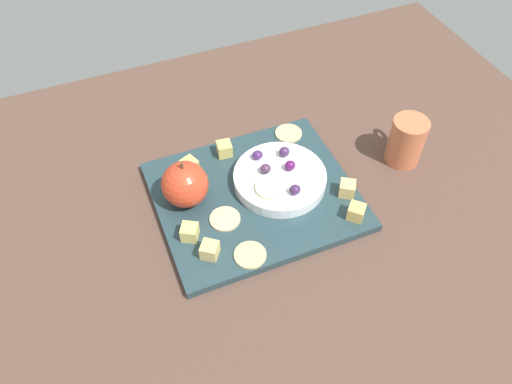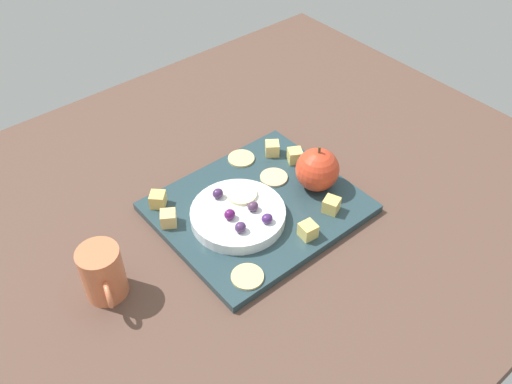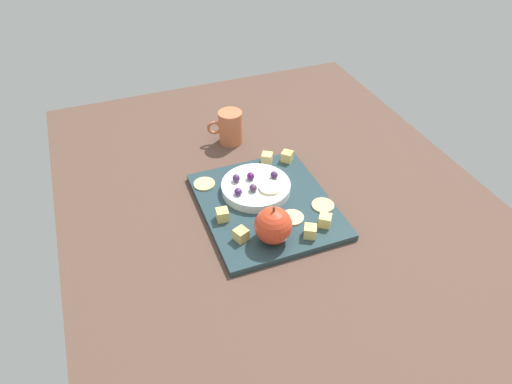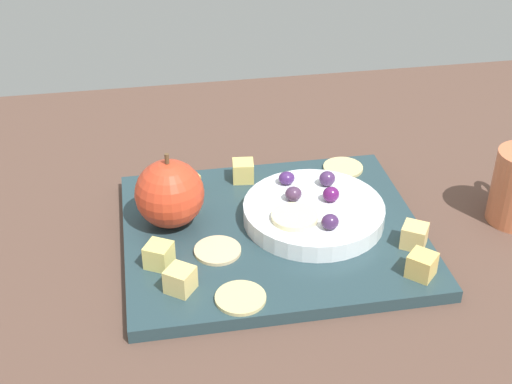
# 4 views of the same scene
# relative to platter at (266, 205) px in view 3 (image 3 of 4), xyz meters

# --- Properties ---
(table) EXTENTS (1.27, 1.00, 0.04)m
(table) POSITION_rel_platter_xyz_m (0.02, -0.03, -0.03)
(table) COLOR brown
(table) RESTS_ON ground
(platter) EXTENTS (0.34, 0.29, 0.02)m
(platter) POSITION_rel_platter_xyz_m (0.00, 0.00, 0.00)
(platter) COLOR #273E45
(platter) RESTS_ON table
(serving_dish) EXTENTS (0.16, 0.16, 0.02)m
(serving_dish) POSITION_rel_platter_xyz_m (0.05, 0.01, 0.02)
(serving_dish) COLOR white
(serving_dish) RESTS_ON platter
(apple_whole) EXTENTS (0.08, 0.08, 0.08)m
(apple_whole) POSITION_rel_platter_xyz_m (-0.11, 0.03, 0.05)
(apple_whole) COLOR red
(apple_whole) RESTS_ON platter
(apple_stem) EXTENTS (0.01, 0.01, 0.01)m
(apple_stem) POSITION_rel_platter_xyz_m (-0.11, 0.03, 0.09)
(apple_stem) COLOR brown
(apple_stem) RESTS_ON apple_whole
(cheese_cube_0) EXTENTS (0.04, 0.04, 0.03)m
(cheese_cube_0) POSITION_rel_platter_xyz_m (-0.13, -0.05, 0.02)
(cheese_cube_0) COLOR #E5D472
(cheese_cube_0) RESTS_ON platter
(cheese_cube_1) EXTENTS (0.04, 0.04, 0.03)m
(cheese_cube_1) POSITION_rel_platter_xyz_m (-0.11, -0.09, 0.02)
(cheese_cube_1) COLOR #EACC78
(cheese_cube_1) RESTS_ON platter
(cheese_cube_2) EXTENTS (0.03, 0.03, 0.03)m
(cheese_cube_2) POSITION_rel_platter_xyz_m (-0.02, 0.11, 0.02)
(cheese_cube_2) COLOR #E7D16E
(cheese_cube_2) RESTS_ON platter
(cheese_cube_3) EXTENTS (0.04, 0.04, 0.03)m
(cheese_cube_3) POSITION_rel_platter_xyz_m (0.14, -0.11, 0.02)
(cheese_cube_3) COLOR #EFC666
(cheese_cube_3) RESTS_ON platter
(cheese_cube_4) EXTENTS (0.04, 0.04, 0.03)m
(cheese_cube_4) POSITION_rel_platter_xyz_m (0.15, -0.06, 0.02)
(cheese_cube_4) COLOR #F2CA78
(cheese_cube_4) RESTS_ON platter
(cheese_cube_5) EXTENTS (0.03, 0.03, 0.03)m
(cheese_cube_5) POSITION_rel_platter_xyz_m (-0.09, 0.09, 0.02)
(cheese_cube_5) COLOR #E7C96A
(cheese_cube_5) RESTS_ON platter
(cracker_0) EXTENTS (0.05, 0.05, 0.00)m
(cracker_0) POSITION_rel_platter_xyz_m (-0.06, -0.12, 0.01)
(cracker_0) COLOR #D3C182
(cracker_0) RESTS_ON platter
(cracker_1) EXTENTS (0.05, 0.05, 0.00)m
(cracker_1) POSITION_rel_platter_xyz_m (0.12, 0.12, 0.01)
(cracker_1) COLOR #D9C383
(cracker_1) RESTS_ON platter
(cracker_2) EXTENTS (0.05, 0.05, 0.00)m
(cracker_2) POSITION_rel_platter_xyz_m (-0.07, -0.04, 0.01)
(cracker_2) COLOR beige
(cracker_2) RESTS_ON platter
(grape_0) EXTENTS (0.02, 0.02, 0.02)m
(grape_0) POSITION_rel_platter_xyz_m (0.07, 0.01, 0.04)
(grape_0) COLOR #581658
(grape_0) RESTS_ON serving_dish
(grape_1) EXTENTS (0.02, 0.02, 0.02)m
(grape_1) POSITION_rel_platter_xyz_m (0.03, 0.06, 0.04)
(grape_1) COLOR #452463
(grape_1) RESTS_ON serving_dish
(grape_2) EXTENTS (0.02, 0.02, 0.02)m
(grape_2) POSITION_rel_platter_xyz_m (0.06, -0.04, 0.04)
(grape_2) COLOR #412552
(grape_2) RESTS_ON serving_dish
(grape_3) EXTENTS (0.02, 0.02, 0.02)m
(grape_3) POSITION_rel_platter_xyz_m (0.08, 0.05, 0.04)
(grape_3) COLOR #472A58
(grape_3) RESTS_ON serving_dish
(grape_4) EXTENTS (0.02, 0.02, 0.02)m
(grape_4) POSITION_rel_platter_xyz_m (0.03, 0.02, 0.04)
(grape_4) COLOR #4B304D
(grape_4) RESTS_ON serving_dish
(apple_slice_0) EXTENTS (0.05, 0.05, 0.01)m
(apple_slice_0) POSITION_rel_platter_xyz_m (0.02, -0.02, 0.03)
(apple_slice_0) COLOR beige
(apple_slice_0) RESTS_ON serving_dish
(cup) EXTENTS (0.07, 0.10, 0.09)m
(cup) POSITION_rel_platter_xyz_m (0.30, -0.01, 0.04)
(cup) COLOR #D27048
(cup) RESTS_ON table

